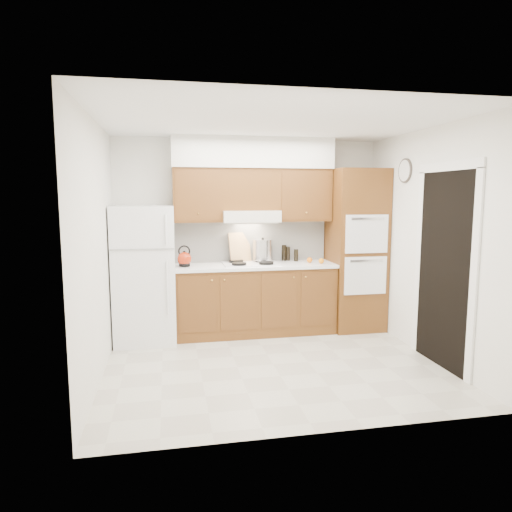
{
  "coord_description": "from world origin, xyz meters",
  "views": [
    {
      "loc": [
        -1.1,
        -4.69,
        1.85
      ],
      "look_at": [
        -0.11,
        0.45,
        1.15
      ],
      "focal_mm": 32.0,
      "sensor_mm": 36.0,
      "label": 1
    }
  ],
  "objects_px": {
    "oven_cabinet": "(356,250)",
    "kettle": "(184,259)",
    "fridge": "(145,274)",
    "stock_pot": "(263,250)"
  },
  "relations": [
    {
      "from": "oven_cabinet",
      "to": "kettle",
      "type": "distance_m",
      "value": 2.34
    },
    {
      "from": "fridge",
      "to": "stock_pot",
      "type": "bearing_deg",
      "value": 7.16
    },
    {
      "from": "fridge",
      "to": "oven_cabinet",
      "type": "relative_size",
      "value": 0.78
    },
    {
      "from": "fridge",
      "to": "stock_pot",
      "type": "xyz_separation_m",
      "value": [
        1.57,
        0.2,
        0.25
      ]
    },
    {
      "from": "kettle",
      "to": "fridge",
      "type": "bearing_deg",
      "value": 174.35
    },
    {
      "from": "stock_pot",
      "to": "oven_cabinet",
      "type": "bearing_deg",
      "value": -7.2
    },
    {
      "from": "oven_cabinet",
      "to": "kettle",
      "type": "xyz_separation_m",
      "value": [
        -2.34,
        -0.02,
        -0.06
      ]
    },
    {
      "from": "fridge",
      "to": "kettle",
      "type": "distance_m",
      "value": 0.53
    },
    {
      "from": "fridge",
      "to": "stock_pot",
      "type": "distance_m",
      "value": 1.6
    },
    {
      "from": "kettle",
      "to": "stock_pot",
      "type": "distance_m",
      "value": 1.08
    }
  ]
}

